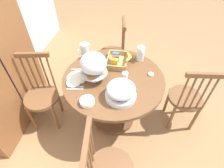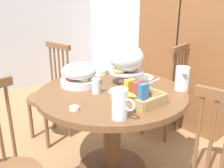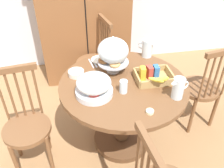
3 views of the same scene
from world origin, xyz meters
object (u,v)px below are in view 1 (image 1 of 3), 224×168
(windsor_chair_near_window, at_px, (186,99))
(drinking_glass, at_px, (125,77))
(windsor_chair_facing_door, at_px, (42,96))
(fruit_platter_covered, at_px, (121,91))
(butter_dish, at_px, (151,74))
(pastry_stand_with_dome, at_px, (93,65))
(china_plate_large, at_px, (77,77))
(milk_pitcher, at_px, (85,51))
(windsor_chair_by_cabinet, at_px, (114,54))
(china_plate_small, at_px, (74,82))
(dining_table, at_px, (113,92))
(cereal_basket, at_px, (118,60))
(cereal_bowl, at_px, (87,101))
(orange_juice_pitcher, at_px, (140,54))

(windsor_chair_near_window, xyz_separation_m, drinking_glass, (-0.11, 0.73, 0.34))
(windsor_chair_facing_door, bearing_deg, windsor_chair_near_window, -82.29)
(fruit_platter_covered, relative_size, butter_dish, 5.00)
(pastry_stand_with_dome, xyz_separation_m, china_plate_large, (-0.01, 0.19, -0.19))
(fruit_platter_covered, bearing_deg, pastry_stand_with_dome, 55.81)
(windsor_chair_facing_door, relative_size, milk_pitcher, 5.49)
(windsor_chair_by_cabinet, bearing_deg, china_plate_small, 165.13)
(milk_pitcher, bearing_deg, china_plate_large, -177.59)
(windsor_chair_by_cabinet, relative_size, pastry_stand_with_dome, 2.83)
(dining_table, distance_m, windsor_chair_by_cabinet, 0.86)
(windsor_chair_near_window, distance_m, windsor_chair_facing_door, 1.71)
(windsor_chair_facing_door, xyz_separation_m, butter_dish, (0.26, -1.24, 0.30))
(fruit_platter_covered, xyz_separation_m, drinking_glass, (0.24, -0.01, -0.03))
(windsor_chair_near_window, bearing_deg, dining_table, 95.34)
(fruit_platter_covered, distance_m, cereal_basket, 0.53)
(dining_table, xyz_separation_m, milk_pitcher, (0.33, 0.40, 0.31))
(pastry_stand_with_dome, relative_size, fruit_platter_covered, 1.15)
(pastry_stand_with_dome, bearing_deg, cereal_bowl, -178.43)
(china_plate_large, relative_size, china_plate_small, 1.47)
(windsor_chair_near_window, xyz_separation_m, china_plate_small, (-0.24, 1.25, 0.30))
(drinking_glass, bearing_deg, dining_table, 76.80)
(dining_table, relative_size, butter_dish, 18.45)
(windsor_chair_near_window, relative_size, china_plate_small, 6.50)
(cereal_bowl, bearing_deg, windsor_chair_by_cabinet, -2.67)
(pastry_stand_with_dome, bearing_deg, dining_table, -74.27)
(dining_table, xyz_separation_m, cereal_basket, (0.25, -0.01, 0.28))
(windsor_chair_facing_door, relative_size, pastry_stand_with_dome, 2.83)
(windsor_chair_near_window, xyz_separation_m, milk_pitcher, (0.25, 1.25, 0.37))
(fruit_platter_covered, bearing_deg, china_plate_large, 68.60)
(orange_juice_pitcher, relative_size, drinking_glass, 1.62)
(dining_table, relative_size, china_plate_small, 7.38)
(milk_pitcher, bearing_deg, butter_dish, -105.21)
(milk_pitcher, bearing_deg, windsor_chair_near_window, -101.14)
(pastry_stand_with_dome, relative_size, china_plate_large, 1.56)
(windsor_chair_by_cabinet, distance_m, drinking_glass, 0.97)
(windsor_chair_facing_door, relative_size, china_plate_large, 4.43)
(windsor_chair_near_window, xyz_separation_m, china_plate_large, (-0.15, 1.24, 0.29))
(fruit_platter_covered, distance_m, milk_pitcher, 0.78)
(cereal_bowl, bearing_deg, orange_juice_pitcher, -30.63)
(windsor_chair_by_cabinet, distance_m, windsor_chair_facing_door, 1.22)
(pastry_stand_with_dome, bearing_deg, china_plate_large, 94.09)
(milk_pitcher, xyz_separation_m, drinking_glass, (-0.36, -0.53, -0.03))
(milk_pitcher, distance_m, butter_dish, 0.83)
(fruit_platter_covered, bearing_deg, windsor_chair_near_window, -65.03)
(china_plate_large, bearing_deg, cereal_basket, -50.89)
(cereal_bowl, bearing_deg, cereal_basket, -17.09)
(orange_juice_pitcher, relative_size, milk_pitcher, 1.00)
(drinking_glass, distance_m, butter_dish, 0.31)
(pastry_stand_with_dome, bearing_deg, windsor_chair_near_window, -82.66)
(windsor_chair_facing_door, bearing_deg, butter_dish, -78.25)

